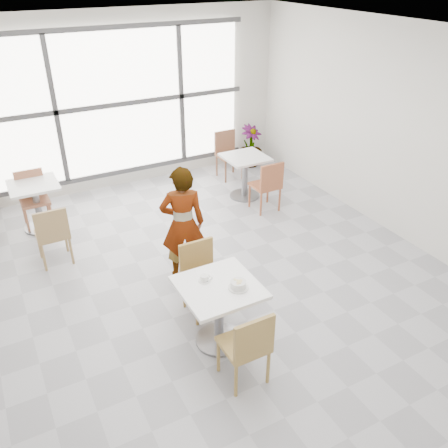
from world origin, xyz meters
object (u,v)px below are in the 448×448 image
bg_table_right (245,171)px  bg_chair_right_far (227,151)px  coffee_cup (205,278)px  person (183,224)px  bg_chair_right_near (268,183)px  chair_near (248,344)px  chair_far (201,273)px  bg_chair_left_far (33,195)px  plant_right (250,146)px  main_table (219,303)px  oatmeal_bowl (238,285)px  bg_table_left (36,200)px  bg_chair_left_near (52,232)px

bg_table_right → bg_chair_right_far: bg_chair_right_far is taller
coffee_cup → bg_table_right: size_ratio=0.21×
person → bg_chair_right_near: 2.20m
chair_near → chair_far: same height
coffee_cup → person: person is taller
person → bg_table_right: size_ratio=2.06×
bg_table_right → bg_chair_left_far: bg_chair_left_far is taller
plant_right → bg_table_right: bearing=-124.6°
main_table → chair_near: size_ratio=0.92×
bg_chair_right_near → plant_right: size_ratio=1.07×
oatmeal_bowl → bg_chair_left_far: 4.09m
chair_near → bg_table_left: size_ratio=1.16×
bg_chair_right_near → bg_table_right: bearing=-85.7°
person → oatmeal_bowl: bearing=107.0°
chair_far → bg_table_right: bearing=50.2°
oatmeal_bowl → coffee_cup: size_ratio=1.32×
chair_near → bg_chair_left_near: 3.25m
bg_chair_right_near → bg_chair_right_far: size_ratio=1.00×
main_table → coffee_cup: size_ratio=5.03×
bg_chair_left_near → bg_chair_left_far: (-0.05, 1.31, 0.00)m
bg_chair_right_near → bg_chair_left_near: bearing=-0.6°
oatmeal_bowl → bg_chair_left_far: bg_chair_left_far is taller
bg_chair_left_near → bg_chair_right_near: 3.37m
main_table → bg_chair_right_near: (2.11, 2.33, -0.02)m
chair_far → main_table: bearing=-97.3°
oatmeal_bowl → bg_chair_right_near: size_ratio=0.24×
chair_near → chair_far: bearing=-94.7°
oatmeal_bowl → bg_chair_left_near: size_ratio=0.24×
bg_table_right → plant_right: (0.82, 1.19, -0.08)m
bg_chair_right_near → plant_right: (0.77, 1.84, -0.09)m
bg_chair_left_near → person: bearing=143.5°
bg_chair_right_far → oatmeal_bowl: bearing=-117.0°
main_table → bg_chair_right_far: bg_chair_right_far is taller
person → bg_chair_right_far: (2.05, 2.60, -0.27)m
plant_right → bg_chair_right_near: bearing=-112.8°
chair_near → oatmeal_bowl: size_ratio=4.14×
chair_far → plant_right: (2.80, 3.56, -0.09)m
chair_near → bg_chair_left_far: (-1.29, 4.32, 0.00)m
chair_far → bg_chair_left_near: (-1.34, 1.76, 0.00)m
bg_table_right → bg_chair_right_far: 0.95m
oatmeal_bowl → bg_chair_left_far: (-1.47, 3.80, -0.29)m
coffee_cup → bg_chair_left_far: (-1.22, 3.53, -0.28)m
bg_chair_left_far → bg_chair_right_far: size_ratio=1.00×
chair_far → bg_table_right: (1.98, 2.37, -0.01)m
person → bg_table_right: person is taller
oatmeal_bowl → main_table: bearing=141.3°
chair_far → person: person is taller
bg_table_right → bg_chair_right_far: (0.16, 0.93, 0.01)m
main_table → chair_far: size_ratio=0.92×
bg_chair_right_far → person: bearing=-128.1°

